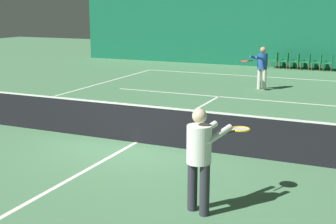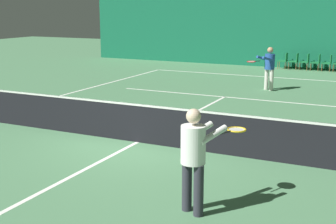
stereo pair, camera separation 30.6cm
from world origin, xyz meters
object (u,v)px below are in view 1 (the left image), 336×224
courtside_chair_0 (275,59)px  player_near (201,153)px  tennis_net (136,122)px  player_far (262,65)px  courtside_chair_2 (296,60)px  courtside_chair_1 (285,60)px  courtside_chair_5 (330,62)px  courtside_chair_3 (307,61)px  courtside_chair_4 (318,61)px

courtside_chair_0 → player_near: bearing=7.9°
tennis_net → player_far: player_far is taller
player_far → courtside_chair_2: (0.28, 6.60, -0.49)m
tennis_net → courtside_chair_1: (0.79, 15.10, -0.03)m
courtside_chair_5 → courtside_chair_1: bearing=-90.0°
courtside_chair_3 → courtside_chair_4: bearing=90.0°
courtside_chair_1 → courtside_chair_5: (2.20, 0.00, 0.00)m
player_near → courtside_chair_0: player_near is taller
player_far → courtside_chair_1: bearing=-148.1°
courtside_chair_3 → courtside_chair_5: (1.10, 0.00, 0.00)m
courtside_chair_4 → courtside_chair_5: same height
player_far → courtside_chair_0: (-0.82, 6.60, -0.49)m
courtside_chair_1 → courtside_chair_3: 1.10m
courtside_chair_1 → courtside_chair_2: 0.55m
player_near → player_far: player_near is taller
courtside_chair_0 → courtside_chair_1: bearing=90.0°
courtside_chair_2 → player_near: bearing=4.5°
courtside_chair_0 → courtside_chair_3: 1.65m
courtside_chair_4 → courtside_chair_5: size_ratio=1.00×
courtside_chair_5 → courtside_chair_0: bearing=-90.0°
courtside_chair_0 → courtside_chair_5: bearing=90.0°
player_far → courtside_chair_4: (1.38, 6.60, -0.49)m
courtside_chair_3 → courtside_chair_4: (0.55, 0.00, 0.00)m
courtside_chair_1 → courtside_chair_4: (1.65, 0.00, 0.00)m
courtside_chair_4 → courtside_chair_5: (0.55, 0.00, 0.00)m
player_near → courtside_chair_2: size_ratio=2.02×
courtside_chair_2 → courtside_chair_3: (0.55, 0.00, 0.00)m
tennis_net → courtside_chair_1: 15.12m
tennis_net → courtside_chair_4: (2.44, 15.10, -0.03)m
tennis_net → courtside_chair_5: tennis_net is taller
courtside_chair_4 → tennis_net: bearing=-9.2°
tennis_net → courtside_chair_2: bearing=84.9°
tennis_net → courtside_chair_3: (1.89, 15.10, -0.03)m
courtside_chair_0 → courtside_chair_4: bearing=90.0°
courtside_chair_3 → tennis_net: bearing=-7.1°
courtside_chair_0 → courtside_chair_5: (2.75, 0.00, 0.00)m
courtside_chair_5 → courtside_chair_4: bearing=-90.0°
tennis_net → courtside_chair_4: 15.29m
player_near → courtside_chair_1: player_near is taller
courtside_chair_0 → courtside_chair_4: size_ratio=1.00×
tennis_net → player_far: size_ratio=7.18×
player_near → courtside_chair_5: player_near is taller
tennis_net → player_far: 8.57m
player_near → courtside_chair_0: (-2.52, 18.12, -0.50)m
player_far → courtside_chair_0: 6.67m
player_near → courtside_chair_5: 18.13m
courtside_chair_2 → courtside_chair_0: bearing=-90.0°
courtside_chair_1 → courtside_chair_4: 1.65m
courtside_chair_1 → courtside_chair_5: size_ratio=1.00×
player_far → courtside_chair_5: (1.93, 6.60, -0.49)m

